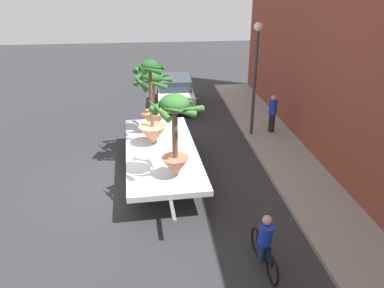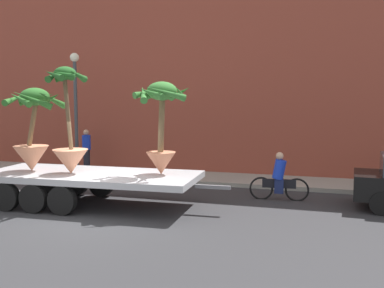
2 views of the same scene
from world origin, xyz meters
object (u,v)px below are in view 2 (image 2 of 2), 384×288
pedestrian_near_gate (87,149)px  potted_palm_front (162,121)px  cyclist (279,179)px  street_lamp (76,97)px  potted_palm_rear (69,135)px  potted_palm_middle (33,131)px  flatbed_trailer (83,179)px

pedestrian_near_gate → potted_palm_front: bearing=-42.0°
cyclist → street_lamp: (-8.29, 1.81, 2.56)m
potted_palm_rear → potted_palm_middle: potted_palm_rear is taller
flatbed_trailer → potted_palm_middle: size_ratio=2.96×
cyclist → flatbed_trailer: bearing=-156.9°
flatbed_trailer → potted_palm_middle: 2.10m
potted_palm_middle → pedestrian_near_gate: (-1.36, 5.33, -1.14)m
potted_palm_rear → potted_palm_middle: (-1.28, 0.07, 0.06)m
potted_palm_middle → cyclist: (7.07, 2.56, -1.51)m
potted_palm_rear → street_lamp: 5.22m
pedestrian_near_gate → street_lamp: 2.40m
potted_palm_middle → cyclist: 7.66m
flatbed_trailer → potted_palm_rear: potted_palm_rear is taller
potted_palm_middle → cyclist: potted_palm_middle is taller
flatbed_trailer → cyclist: (5.51, 2.36, -0.11)m
potted_palm_middle → street_lamp: size_ratio=0.52×
potted_palm_rear → pedestrian_near_gate: potted_palm_rear is taller
potted_palm_middle → pedestrian_near_gate: 5.62m
flatbed_trailer → potted_palm_rear: bearing=-134.6°
street_lamp → flatbed_trailer: bearing=-56.3°
cyclist → pedestrian_near_gate: pedestrian_near_gate is taller
flatbed_trailer → pedestrian_near_gate: size_ratio=4.34×
potted_palm_rear → street_lamp: bearing=119.5°
potted_palm_rear → potted_palm_middle: 1.29m
flatbed_trailer → cyclist: bearing=23.1°
potted_palm_rear → potted_palm_front: 2.74m
potted_palm_middle → pedestrian_near_gate: potted_palm_middle is taller
flatbed_trailer → potted_palm_front: bearing=9.3°
potted_palm_front → pedestrian_near_gate: bearing=138.0°
pedestrian_near_gate → potted_palm_rear: bearing=-63.9°
pedestrian_near_gate → potted_palm_middle: bearing=-75.7°
potted_palm_middle → street_lamp: 4.65m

